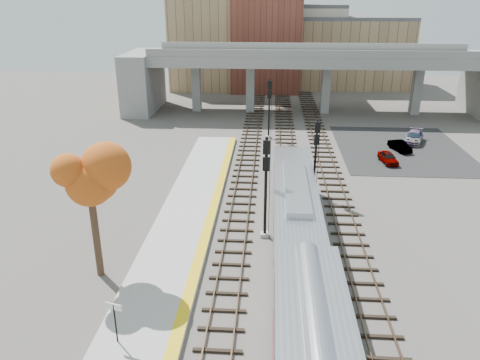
% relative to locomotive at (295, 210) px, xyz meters
% --- Properties ---
extents(ground, '(160.00, 160.00, 0.00)m').
position_rel_locomotive_xyz_m(ground, '(-1.00, -6.06, -2.28)').
color(ground, '#47423D').
rests_on(ground, ground).
extents(platform, '(4.50, 60.00, 0.35)m').
position_rel_locomotive_xyz_m(platform, '(-8.25, -6.06, -2.10)').
color(platform, '#9E9E99').
rests_on(platform, ground).
extents(yellow_strip, '(0.70, 60.00, 0.01)m').
position_rel_locomotive_xyz_m(yellow_strip, '(-6.35, -6.06, -1.92)').
color(yellow_strip, yellow).
rests_on(yellow_strip, platform).
extents(tracks, '(10.70, 95.00, 0.25)m').
position_rel_locomotive_xyz_m(tracks, '(-0.07, 6.44, -2.20)').
color(tracks, black).
rests_on(tracks, ground).
extents(overpass, '(54.00, 12.00, 9.50)m').
position_rel_locomotive_xyz_m(overpass, '(3.92, 38.94, 3.53)').
color(overpass, slate).
rests_on(overpass, ground).
extents(buildings_far, '(43.00, 21.00, 20.60)m').
position_rel_locomotive_xyz_m(buildings_far, '(0.26, 60.51, 5.60)').
color(buildings_far, '#9E845C').
rests_on(buildings_far, ground).
extents(parking_lot, '(14.00, 18.00, 0.04)m').
position_rel_locomotive_xyz_m(parking_lot, '(13.00, 21.94, -2.26)').
color(parking_lot, black).
rests_on(parking_lot, ground).
extents(locomotive, '(3.02, 19.05, 4.10)m').
position_rel_locomotive_xyz_m(locomotive, '(0.00, 0.00, 0.00)').
color(locomotive, '#A8AAB2').
rests_on(locomotive, ground).
extents(signal_mast_near, '(0.60, 0.64, 7.55)m').
position_rel_locomotive_xyz_m(signal_mast_near, '(-2.10, 0.16, 1.56)').
color(signal_mast_near, '#9E9E99').
rests_on(signal_mast_near, ground).
extents(signal_mast_mid, '(0.60, 0.64, 6.83)m').
position_rel_locomotive_xyz_m(signal_mast_mid, '(2.00, 7.89, 1.07)').
color(signal_mast_mid, '#9E9E99').
rests_on(signal_mast_mid, ground).
extents(signal_mast_far, '(0.60, 0.64, 7.16)m').
position_rel_locomotive_xyz_m(signal_mast_far, '(-2.10, 25.08, 1.30)').
color(signal_mast_far, '#9E9E99').
rests_on(signal_mast_far, ground).
extents(station_sign, '(0.88, 0.28, 2.27)m').
position_rel_locomotive_xyz_m(station_sign, '(-9.22, -11.75, -0.30)').
color(station_sign, black).
rests_on(station_sign, platform).
extents(tree, '(3.60, 3.60, 9.14)m').
position_rel_locomotive_xyz_m(tree, '(-12.33, -5.40, 4.50)').
color(tree, '#382619').
rests_on(tree, ground).
extents(car_a, '(1.83, 3.52, 1.14)m').
position_rel_locomotive_xyz_m(car_a, '(10.42, 16.89, -1.67)').
color(car_a, '#99999E').
rests_on(car_a, parking_lot).
extents(car_b, '(2.21, 3.59, 1.12)m').
position_rel_locomotive_xyz_m(car_b, '(12.63, 21.04, -1.68)').
color(car_b, '#99999E').
rests_on(car_b, parking_lot).
extents(car_c, '(3.45, 4.94, 1.33)m').
position_rel_locomotive_xyz_m(car_c, '(15.04, 24.34, -1.57)').
color(car_c, '#99999E').
rests_on(car_c, parking_lot).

